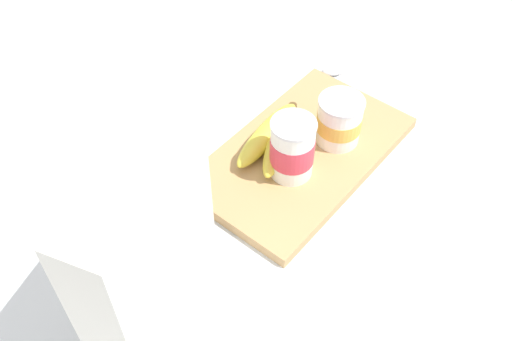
% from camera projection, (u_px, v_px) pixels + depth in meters
% --- Properties ---
extents(ground_plane, '(2.40, 2.40, 0.00)m').
position_uv_depth(ground_plane, '(301.00, 158.00, 0.92)').
color(ground_plane, silver).
extents(cutting_board, '(0.36, 0.21, 0.02)m').
position_uv_depth(cutting_board, '(301.00, 154.00, 0.91)').
color(cutting_board, tan).
rests_on(cutting_board, ground_plane).
extents(cereal_box, '(0.22, 0.13, 0.24)m').
position_uv_depth(cereal_box, '(145.00, 249.00, 0.66)').
color(cereal_box, white).
rests_on(cereal_box, ground_plane).
extents(yogurt_cup_front, '(0.07, 0.07, 0.08)m').
position_uv_depth(yogurt_cup_front, '(339.00, 120.00, 0.89)').
color(yogurt_cup_front, white).
rests_on(yogurt_cup_front, cutting_board).
extents(yogurt_cup_back, '(0.07, 0.07, 0.10)m').
position_uv_depth(yogurt_cup_back, '(292.00, 149.00, 0.84)').
color(yogurt_cup_back, white).
rests_on(yogurt_cup_back, cutting_board).
extents(banana_bunch, '(0.17, 0.10, 0.04)m').
position_uv_depth(banana_bunch, '(274.00, 137.00, 0.90)').
color(banana_bunch, yellow).
rests_on(banana_bunch, cutting_board).
extents(spoon, '(0.10, 0.11, 0.01)m').
position_uv_depth(spoon, '(347.00, 72.00, 1.05)').
color(spoon, silver).
rests_on(spoon, ground_plane).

